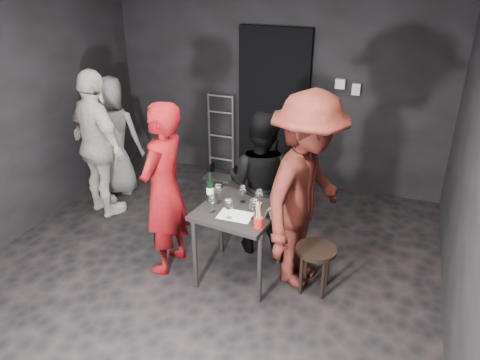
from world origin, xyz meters
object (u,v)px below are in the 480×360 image
(bystander_grey, at_px, (112,134))
(breadstick_cup, at_px, (259,215))
(hand_truck, at_px, (220,162))
(bystander_cream, at_px, (96,132))
(woman_black, at_px, (261,182))
(man_maroon, at_px, (308,168))
(server_red, at_px, (163,177))
(tasting_table, at_px, (239,218))
(stool, at_px, (316,256))
(wine_bottle, at_px, (210,190))

(bystander_grey, bearing_deg, breadstick_cup, 136.96)
(breadstick_cup, bearing_deg, bystander_grey, 150.16)
(hand_truck, relative_size, bystander_cream, 0.57)
(woman_black, bearing_deg, man_maroon, 147.86)
(hand_truck, bearing_deg, server_red, -81.27)
(tasting_table, relative_size, server_red, 0.37)
(bystander_grey, xyz_separation_m, breadstick_cup, (2.46, -1.41, 0.05))
(server_red, bearing_deg, hand_truck, -168.82)
(tasting_table, relative_size, bystander_cream, 0.36)
(stool, xyz_separation_m, bystander_grey, (-2.93, 1.14, 0.43))
(bystander_cream, xyz_separation_m, wine_bottle, (1.68, -0.58, -0.18))
(hand_truck, relative_size, server_red, 0.60)
(woman_black, xyz_separation_m, bystander_cream, (-2.03, 0.09, 0.26))
(tasting_table, bearing_deg, man_maroon, 14.25)
(server_red, height_order, bystander_cream, bystander_cream)
(man_maroon, distance_m, breadstick_cup, 0.61)
(hand_truck, xyz_separation_m, wine_bottle, (0.75, -2.04, 0.65))
(woman_black, bearing_deg, breadstick_cup, 109.63)
(bystander_cream, height_order, breadstick_cup, bystander_cream)
(man_maroon, xyz_separation_m, breadstick_cup, (-0.32, -0.40, -0.33))
(bystander_cream, bearing_deg, breadstick_cup, -175.33)
(tasting_table, relative_size, breadstick_cup, 2.89)
(tasting_table, distance_m, stool, 0.80)
(tasting_table, height_order, stool, tasting_table)
(man_maroon, bearing_deg, bystander_cream, 92.23)
(hand_truck, bearing_deg, man_maroon, -49.29)
(bystander_grey, bearing_deg, wine_bottle, 136.07)
(bystander_cream, xyz_separation_m, bystander_grey, (-0.19, 0.54, -0.24))
(woman_black, distance_m, breadstick_cup, 0.83)
(tasting_table, distance_m, bystander_cream, 2.13)
(breadstick_cup, bearing_deg, man_maroon, 51.22)
(bystander_grey, relative_size, wine_bottle, 5.40)
(wine_bottle, bearing_deg, server_red, -160.91)
(hand_truck, relative_size, bystander_grey, 0.73)
(wine_bottle, bearing_deg, breadstick_cup, -26.90)
(hand_truck, relative_size, breadstick_cup, 4.61)
(bystander_grey, distance_m, wine_bottle, 2.18)
(server_red, bearing_deg, stool, 97.23)
(stool, relative_size, man_maroon, 0.20)
(hand_truck, height_order, woman_black, woman_black)
(tasting_table, distance_m, server_red, 0.82)
(server_red, relative_size, man_maroon, 0.84)
(stool, distance_m, bystander_cream, 2.89)
(hand_truck, xyz_separation_m, breadstick_cup, (1.34, -2.33, 0.65))
(tasting_table, distance_m, man_maroon, 0.82)
(hand_truck, xyz_separation_m, tasting_table, (1.06, -2.09, 0.43))
(hand_truck, distance_m, breadstick_cup, 2.77)
(hand_truck, relative_size, stool, 2.54)
(hand_truck, bearing_deg, woman_black, -54.40)
(tasting_table, xyz_separation_m, stool, (0.75, 0.03, -0.27))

